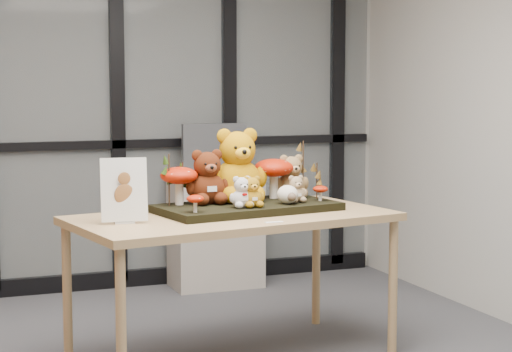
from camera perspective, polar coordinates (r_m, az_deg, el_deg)
name	(u,v)px	position (r m, az deg, el deg)	size (l,w,h in m)	color
room_shell	(138,45)	(4.22, -7.24, 8.01)	(5.00, 5.00, 5.00)	#ABA9A1
glass_partition	(54,94)	(6.65, -12.34, 4.98)	(4.90, 0.06, 2.78)	#2D383F
display_table	(233,226)	(4.99, -1.45, -3.12)	(1.82, 1.12, 0.80)	tan
diorama_tray	(247,207)	(5.10, -0.55, -1.95)	(0.98, 0.49, 0.04)	black
bear_pooh_yellow	(237,161)	(5.19, -1.17, 0.93)	(0.34, 0.31, 0.45)	#C58306
bear_brown_medium	(207,174)	(5.09, -3.03, 0.13)	(0.25, 0.23, 0.33)	#4C1C0A
bear_tan_back	(291,174)	(5.36, 2.18, 0.14)	(0.21, 0.19, 0.27)	olive
bear_small_yellow	(252,190)	(4.95, -0.27, -0.87)	(0.14, 0.13, 0.18)	#AA7713
bear_white_bow	(242,190)	(4.93, -0.89, -0.88)	(0.14, 0.13, 0.19)	silver
bear_beige_small	(296,187)	(5.14, 2.48, -0.71)	(0.13, 0.11, 0.17)	#9F825E
plush_cream_hedgehog	(288,194)	(5.08, 1.96, -1.09)	(0.09, 0.08, 0.11)	white
mushroom_back_left	(179,184)	(5.05, -4.75, -0.49)	(0.21, 0.21, 0.23)	#A41905
mushroom_back_right	(274,177)	(5.30, 1.10, -0.03)	(0.23, 0.23, 0.25)	#A41905
mushroom_front_left	(195,203)	(4.77, -3.76, -1.65)	(0.09, 0.09, 0.10)	#A41905
mushroom_front_right	(320,192)	(5.21, 3.98, -1.02)	(0.09, 0.09, 0.10)	#A41905
sprig_green_far_left	(169,180)	(5.00, -5.37, -0.25)	(0.05, 0.05, 0.28)	#1C370C
sprig_green_mid_left	(183,183)	(5.10, -4.53, -0.43)	(0.05, 0.05, 0.23)	#1C370C
sprig_dry_far_right	(303,169)	(5.39, 2.92, 0.46)	(0.05, 0.05, 0.32)	brown
sprig_dry_mid_right	(317,181)	(5.30, 3.76, -0.29)	(0.05, 0.05, 0.21)	brown
sprig_green_centre	(217,182)	(5.21, -2.39, -0.36)	(0.05, 0.05, 0.21)	#1C370C
sign_holder	(124,193)	(4.71, -8.12, -1.01)	(0.24, 0.09, 0.33)	silver
label_card	(274,222)	(4.72, 1.12, -2.86)	(0.10, 0.03, 0.00)	white
cabinet	(216,229)	(6.78, -2.50, -3.26)	(0.64, 0.37, 0.85)	#A1998F
monitor	(214,147)	(6.72, -2.58, 1.79)	(0.48, 0.05, 0.34)	#47494E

